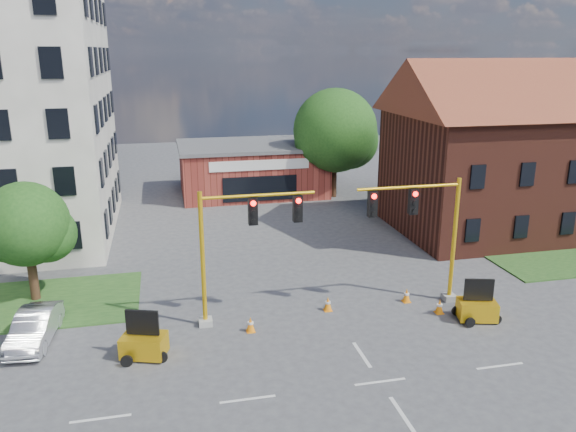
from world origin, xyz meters
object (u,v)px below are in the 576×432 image
at_px(trailer_west, 144,343).
at_px(pickup_white, 488,224).
at_px(trailer_east, 477,308).
at_px(signal_mast_east, 424,227).
at_px(signal_mast_west, 240,240).

height_order(trailer_west, pickup_white, trailer_west).
bearing_deg(trailer_east, pickup_white, 71.53).
distance_m(signal_mast_east, pickup_white, 13.39).
relative_size(signal_mast_east, trailer_west, 3.11).
relative_size(signal_mast_east, trailer_east, 3.23).
distance_m(signal_mast_east, trailer_east, 4.39).
distance_m(trailer_west, trailer_east, 14.80).
distance_m(signal_mast_west, trailer_east, 11.27).
xyz_separation_m(trailer_west, trailer_east, (14.80, 0.00, -0.01)).
relative_size(signal_mast_west, signal_mast_east, 1.00).
height_order(signal_mast_east, pickup_white, signal_mast_east).
bearing_deg(trailer_west, signal_mast_west, 45.84).
xyz_separation_m(signal_mast_east, pickup_white, (9.29, 9.09, -3.24)).
xyz_separation_m(signal_mast_west, trailer_east, (10.54, -2.21, -3.32)).
relative_size(trailer_west, pickup_white, 0.41).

